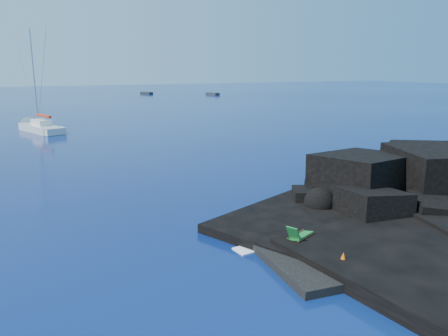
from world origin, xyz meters
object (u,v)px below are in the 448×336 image
object	(u,v)px
sunbather	(409,247)
distant_boat_b	(213,95)
deck_chair	(301,231)
distant_boat_a	(147,94)
sailboat	(41,132)
marker_cone	(343,259)

from	to	relation	value
sunbather	distant_boat_b	xyz separation A→B (m)	(41.08, 109.33, -0.50)
deck_chair	distant_boat_a	bearing A→B (deg)	52.90
sailboat	distant_boat_a	bearing A→B (deg)	45.56
deck_chair	marker_cone	world-z (taller)	deck_chair
sunbather	distant_boat_a	bearing A→B (deg)	63.23
sailboat	marker_cone	distance (m)	48.82
marker_cone	distant_boat_a	size ratio (longest dim) A/B	0.12
sailboat	distant_boat_a	size ratio (longest dim) A/B	2.64
sailboat	marker_cone	xyz separation A→B (m)	(7.87, -48.18, 0.63)
deck_chair	distant_boat_a	distance (m)	123.02
sailboat	deck_chair	distance (m)	46.17
sailboat	sunbather	bearing A→B (deg)	-95.37
sunbather	distant_boat_a	world-z (taller)	sunbather
sailboat	deck_chair	size ratio (longest dim) A/B	8.40
marker_cone	distant_boat_a	distance (m)	125.60
sailboat	distant_boat_b	world-z (taller)	sailboat
sailboat	deck_chair	bearing A→B (deg)	-98.98
distant_boat_a	deck_chair	bearing A→B (deg)	-122.61
sailboat	distant_boat_a	distance (m)	82.47
sailboat	deck_chair	xyz separation A→B (m)	(7.77, -45.50, 0.88)
sailboat	distant_boat_b	distance (m)	80.52
deck_chair	sunbather	xyz separation A→B (m)	(3.65, -2.78, -0.37)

